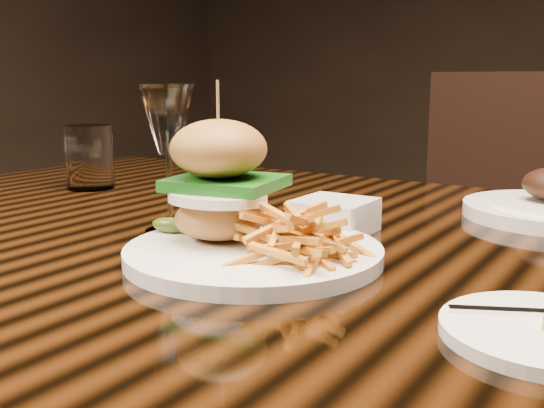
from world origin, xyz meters
The scene contains 6 objects.
dining_table centered at (0.00, 0.00, 0.67)m, with size 1.60×0.90×0.75m.
burger_plate centered at (-0.06, -0.13, 0.80)m, with size 0.26×0.26×0.18m.
ramekin centered at (-0.04, 0.03, 0.77)m, with size 0.09×0.09×0.04m, color white.
wine_glass centered at (-0.20, -0.08, 0.88)m, with size 0.07×0.07×0.18m.
water_tumbler centered at (-0.53, 0.08, 0.80)m, with size 0.08×0.08×0.11m, color white.
chair_far centered at (-0.04, 0.89, 0.54)m, with size 0.48×0.49×0.95m.
Camera 1 is at (0.31, -0.64, 0.93)m, focal length 42.00 mm.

